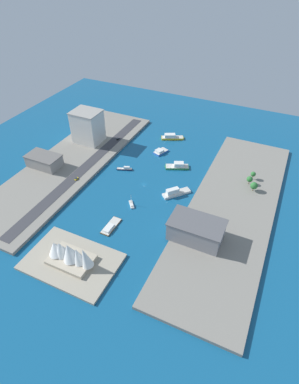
# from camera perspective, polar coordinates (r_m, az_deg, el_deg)

# --- Properties ---
(ground_plane) EXTENTS (440.00, 440.00, 0.00)m
(ground_plane) POSITION_cam_1_polar(r_m,az_deg,el_deg) (299.18, -1.03, 1.43)
(ground_plane) COLOR #145684
(quay_west) EXTENTS (70.00, 240.00, 2.91)m
(quay_west) POSITION_cam_1_polar(r_m,az_deg,el_deg) (279.84, 14.85, -2.95)
(quay_west) COLOR gray
(quay_west) RESTS_ON ground_plane
(quay_east) EXTENTS (70.00, 240.00, 2.91)m
(quay_east) POSITION_cam_1_polar(r_m,az_deg,el_deg) (337.82, -14.18, 5.36)
(quay_east) COLOR gray
(quay_east) RESTS_ON ground_plane
(peninsula_point) EXTENTS (67.47, 45.12, 2.00)m
(peninsula_point) POSITION_cam_1_polar(r_m,az_deg,el_deg) (238.93, -14.09, -12.29)
(peninsula_point) COLOR #A89E89
(peninsula_point) RESTS_ON ground_plane
(road_strip) EXTENTS (11.47, 228.00, 0.15)m
(road_strip) POSITION_cam_1_polar(r_m,az_deg,el_deg) (325.99, -11.38, 4.80)
(road_strip) COLOR #38383D
(road_strip) RESTS_ON quay_east
(ferry_yellow_fast) EXTENTS (26.56, 17.98, 6.19)m
(ferry_yellow_fast) POSITION_cam_1_polar(r_m,az_deg,el_deg) (371.70, 4.07, 10.04)
(ferry_yellow_fast) COLOR yellow
(ferry_yellow_fast) RESTS_ON ground_plane
(ferry_white_commuter) EXTENTS (23.00, 24.50, 7.39)m
(ferry_white_commuter) POSITION_cam_1_polar(r_m,az_deg,el_deg) (286.45, 4.74, -0.08)
(ferry_white_commuter) COLOR silver
(ferry_white_commuter) RESTS_ON ground_plane
(ferry_green_doubledeck) EXTENTS (25.31, 17.52, 6.29)m
(ferry_green_doubledeck) POSITION_cam_1_polar(r_m,az_deg,el_deg) (321.56, 5.19, 4.79)
(ferry_green_doubledeck) COLOR #2D8C4C
(ferry_green_doubledeck) RESTS_ON ground_plane
(catamaran_blue) EXTENTS (13.96, 18.22, 4.40)m
(catamaran_blue) POSITION_cam_1_polar(r_m,az_deg,el_deg) (344.98, 2.02, 7.45)
(catamaran_blue) COLOR blue
(catamaran_blue) RESTS_ON ground_plane
(barge_flat_brown) EXTENTS (8.35, 22.26, 2.83)m
(barge_flat_brown) POSITION_cam_1_polar(r_m,az_deg,el_deg) (257.37, -7.19, -6.32)
(barge_flat_brown) COLOR brown
(barge_flat_brown) RESTS_ON ground_plane
(patrol_launch_navy) EXTENTS (16.46, 8.41, 3.99)m
(patrol_launch_navy) POSITION_cam_1_polar(r_m,az_deg,el_deg) (318.71, -4.51, 4.30)
(patrol_launch_navy) COLOR #1E284C
(patrol_launch_navy) RESTS_ON ground_plane
(sailboat_small_white) EXTENTS (8.82, 10.20, 11.54)m
(sailboat_small_white) POSITION_cam_1_polar(r_m,az_deg,el_deg) (275.81, -3.33, -2.27)
(sailboat_small_white) COLOR white
(sailboat_small_white) RESTS_ON ground_plane
(hotel_broad_white) EXTENTS (30.75, 26.16, 35.98)m
(hotel_broad_white) POSITION_cam_1_polar(r_m,az_deg,el_deg) (360.39, -11.28, 11.72)
(hotel_broad_white) COLOR silver
(hotel_broad_white) RESTS_ON quay_east
(carpark_squat_concrete) EXTENTS (34.49, 20.57, 12.25)m
(carpark_squat_concrete) POSITION_cam_1_polar(r_m,az_deg,el_deg) (333.57, -18.79, 5.47)
(carpark_squat_concrete) COLOR gray
(carpark_squat_concrete) RESTS_ON quay_east
(warehouse_low_gray) EXTENTS (41.86, 25.07, 16.56)m
(warehouse_low_gray) POSITION_cam_1_polar(r_m,az_deg,el_deg) (241.50, 8.58, -6.87)
(warehouse_low_gray) COLOR gray
(warehouse_low_gray) RESTS_ON quay_west
(suv_black) EXTENTS (1.98, 4.28, 1.69)m
(suv_black) POSITION_cam_1_polar(r_m,az_deg,el_deg) (365.78, -5.79, 9.68)
(suv_black) COLOR black
(suv_black) RESTS_ON road_strip
(taxi_yellow_cab) EXTENTS (2.20, 4.61, 1.64)m
(taxi_yellow_cab) POSITION_cam_1_polar(r_m,az_deg,el_deg) (307.99, -13.29, 2.39)
(taxi_yellow_cab) COLOR black
(taxi_yellow_cab) RESTS_ON road_strip
(traffic_light_waterfront) EXTENTS (0.36, 0.36, 6.50)m
(traffic_light_waterfront) POSITION_cam_1_polar(r_m,az_deg,el_deg) (340.40, -7.62, 7.74)
(traffic_light_waterfront) COLOR black
(traffic_light_waterfront) RESTS_ON quay_east
(opera_landmark) EXTENTS (39.17, 21.41, 19.14)m
(opera_landmark) POSITION_cam_1_polar(r_m,az_deg,el_deg) (232.84, -14.58, -10.90)
(opera_landmark) COLOR #BCAD93
(opera_landmark) RESTS_ON peninsula_point
(park_tree_cluster) EXTENTS (11.71, 23.58, 9.12)m
(park_tree_cluster) POSITION_cam_1_polar(r_m,az_deg,el_deg) (304.00, 18.39, 1.85)
(park_tree_cluster) COLOR brown
(park_tree_cluster) RESTS_ON quay_west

